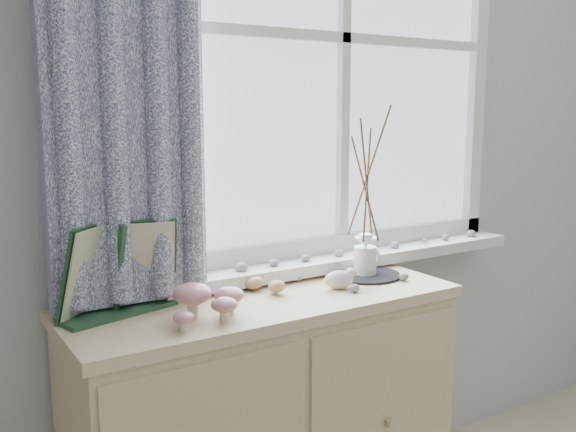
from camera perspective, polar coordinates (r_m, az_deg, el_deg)
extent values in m
cube|color=#B7B7B5|center=(2.15, -1.95, 6.61)|extent=(4.00, 0.04, 2.60)
cube|color=silver|center=(2.32, 4.73, 15.47)|extent=(1.30, 0.01, 1.40)
cube|color=silver|center=(2.31, 5.59, -3.78)|extent=(1.45, 0.16, 0.04)
cube|color=#091535|center=(1.83, -14.73, 17.60)|extent=(0.44, 0.06, 1.61)
cube|color=beige|center=(1.94, -2.05, -7.73)|extent=(1.20, 0.45, 0.03)
cylinder|color=beige|center=(1.76, -8.47, -7.96)|extent=(0.03, 0.03, 0.07)
ellipsoid|color=#970410|center=(1.75, -8.50, -6.85)|extent=(0.11, 0.11, 0.06)
cylinder|color=beige|center=(1.72, -5.67, -8.61)|extent=(0.03, 0.03, 0.05)
ellipsoid|color=#970410|center=(1.72, -5.68, -7.85)|extent=(0.07, 0.07, 0.04)
cylinder|color=beige|center=(1.67, -9.24, -9.49)|extent=(0.03, 0.03, 0.04)
ellipsoid|color=#970410|center=(1.66, -9.26, -8.88)|extent=(0.06, 0.06, 0.03)
cylinder|color=beige|center=(1.78, -5.24, -7.88)|extent=(0.03, 0.03, 0.05)
ellipsoid|color=#970410|center=(1.78, -5.25, -7.02)|extent=(0.08, 0.08, 0.05)
ellipsoid|color=tan|center=(1.96, -1.02, -6.27)|extent=(0.05, 0.04, 0.06)
ellipsoid|color=tan|center=(2.00, -3.05, -5.97)|extent=(0.05, 0.04, 0.06)
cylinder|color=black|center=(2.19, 6.85, -5.21)|extent=(0.24, 0.24, 0.01)
cylinder|color=silver|center=(2.18, 6.87, -3.92)|extent=(0.10, 0.10, 0.09)
cone|color=silver|center=(2.17, 6.91, -2.32)|extent=(0.08, 0.08, 0.03)
cylinder|color=silver|center=(2.16, 6.92, -1.88)|extent=(0.05, 0.05, 0.02)
torus|color=silver|center=(2.20, 7.74, -3.65)|extent=(0.06, 0.03, 0.06)
ellipsoid|color=gray|center=(2.00, 5.92, -6.41)|extent=(0.04, 0.03, 0.02)
ellipsoid|color=gray|center=(2.14, 4.12, -5.28)|extent=(0.04, 0.03, 0.02)
ellipsoid|color=gray|center=(2.15, 10.23, -5.36)|extent=(0.04, 0.03, 0.02)
ellipsoid|color=gray|center=(2.11, 0.82, -5.50)|extent=(0.04, 0.03, 0.02)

